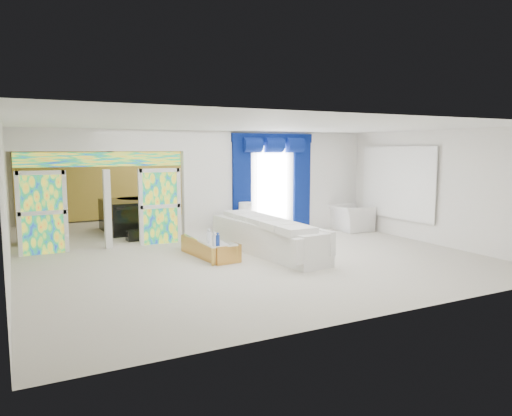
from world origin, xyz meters
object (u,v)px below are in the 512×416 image
armchair (351,218)px  grand_piano (130,216)px  white_sofa (267,238)px  coffee_table (210,248)px  console_table (255,230)px

armchair → grand_piano: size_ratio=0.63×
white_sofa → grand_piano: 5.20m
grand_piano → coffee_table: bearing=-81.5°
coffee_table → grand_piano: bearing=101.5°
white_sofa → console_table: size_ratio=2.95×
armchair → grand_piano: grand_piano is taller
white_sofa → coffee_table: white_sofa is taller
console_table → grand_piano: size_ratio=0.70×
white_sofa → coffee_table: (-1.35, 0.30, -0.16)m
white_sofa → grand_piano: size_ratio=2.05×
coffee_table → console_table: (2.06, 1.74, 0.01)m
white_sofa → grand_piano: grand_piano is taller
white_sofa → armchair: 4.26m
white_sofa → grand_piano: (-2.24, 4.69, 0.11)m
grand_piano → armchair: bearing=-28.7°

